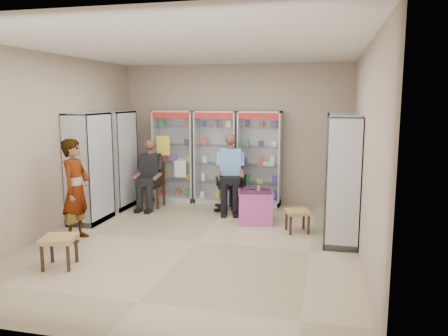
% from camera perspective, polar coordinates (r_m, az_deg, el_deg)
% --- Properties ---
extents(floor, '(6.00, 6.00, 0.00)m').
position_cam_1_polar(floor, '(7.06, -3.77, -9.60)').
color(floor, tan).
rests_on(floor, ground).
extents(room_shell, '(5.02, 6.02, 3.01)m').
position_cam_1_polar(room_shell, '(6.70, -3.95, 6.59)').
color(room_shell, tan).
rests_on(room_shell, ground).
extents(cabinet_back_left, '(0.90, 0.50, 2.00)m').
position_cam_1_polar(cabinet_back_left, '(9.77, -6.40, 1.59)').
color(cabinet_back_left, '#B4B7BC').
rests_on(cabinet_back_left, floor).
extents(cabinet_back_mid, '(0.90, 0.50, 2.00)m').
position_cam_1_polar(cabinet_back_mid, '(9.50, -1.00, 1.43)').
color(cabinet_back_mid, '#A7AAAE').
rests_on(cabinet_back_mid, floor).
extents(cabinet_back_right, '(0.90, 0.50, 2.00)m').
position_cam_1_polar(cabinet_back_right, '(9.31, 4.68, 1.25)').
color(cabinet_back_right, silver).
rests_on(cabinet_back_right, floor).
extents(cabinet_right_far, '(0.90, 0.50, 2.00)m').
position_cam_1_polar(cabinet_right_far, '(8.09, 14.92, -0.19)').
color(cabinet_right_far, '#B4B6BC').
rests_on(cabinet_right_far, floor).
extents(cabinet_right_near, '(0.90, 0.50, 2.00)m').
position_cam_1_polar(cabinet_right_near, '(7.00, 15.13, -1.58)').
color(cabinet_right_near, silver).
rests_on(cabinet_right_near, floor).
extents(cabinet_left_far, '(0.90, 0.50, 2.00)m').
position_cam_1_polar(cabinet_left_far, '(9.30, -13.75, 1.01)').
color(cabinet_left_far, silver).
rests_on(cabinet_left_far, floor).
extents(cabinet_left_near, '(0.90, 0.50, 2.00)m').
position_cam_1_polar(cabinet_left_near, '(8.34, -17.18, -0.02)').
color(cabinet_left_near, '#ADAFB4').
rests_on(cabinet_left_near, floor).
extents(wooden_chair, '(0.42, 0.42, 0.94)m').
position_cam_1_polar(wooden_chair, '(9.28, -9.32, -2.18)').
color(wooden_chair, black).
rests_on(wooden_chair, floor).
extents(seated_customer, '(0.44, 0.60, 1.34)m').
position_cam_1_polar(seated_customer, '(9.20, -9.47, -1.02)').
color(seated_customer, black).
rests_on(seated_customer, floor).
extents(office_chair, '(0.74, 0.74, 1.15)m').
position_cam_1_polar(office_chair, '(8.87, 0.92, -1.88)').
color(office_chair, black).
rests_on(office_chair, floor).
extents(seated_shopkeeper, '(0.60, 0.75, 1.47)m').
position_cam_1_polar(seated_shopkeeper, '(8.79, 0.85, -0.93)').
color(seated_shopkeeper, '#71A8E0').
rests_on(seated_shopkeeper, floor).
extents(pink_trunk, '(0.71, 0.69, 0.58)m').
position_cam_1_polar(pink_trunk, '(8.06, 4.12, -5.09)').
color(pink_trunk, '#C74F87').
rests_on(pink_trunk, floor).
extents(tea_glass, '(0.07, 0.07, 0.10)m').
position_cam_1_polar(tea_glass, '(8.02, 4.54, -2.65)').
color(tea_glass, '#5F1108').
rests_on(tea_glass, pink_trunk).
extents(woven_stool_a, '(0.48, 0.48, 0.38)m').
position_cam_1_polar(woven_stool_a, '(7.59, 9.55, -6.86)').
color(woven_stool_a, '#B67A4D').
rests_on(woven_stool_a, floor).
extents(woven_stool_b, '(0.52, 0.52, 0.42)m').
position_cam_1_polar(woven_stool_b, '(6.39, -20.68, -10.19)').
color(woven_stool_b, '#996B40').
rests_on(woven_stool_b, floor).
extents(standing_man, '(0.42, 0.61, 1.63)m').
position_cam_1_polar(standing_man, '(7.35, -18.80, -2.72)').
color(standing_man, gray).
rests_on(standing_man, floor).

